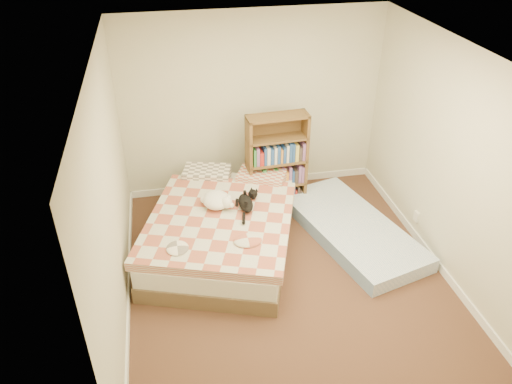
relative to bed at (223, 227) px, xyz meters
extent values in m
cube|color=#4C2C20|center=(0.62, -0.70, -0.27)|extent=(3.50, 4.00, 0.01)
cube|color=white|center=(0.62, -0.70, 2.23)|extent=(3.50, 4.00, 0.01)
cube|color=beige|center=(0.62, 1.30, 0.98)|extent=(3.50, 0.01, 2.50)
cube|color=beige|center=(0.62, -2.70, 0.98)|extent=(3.50, 0.01, 2.50)
cube|color=beige|center=(-1.13, -0.70, 0.98)|extent=(0.01, 4.00, 2.50)
cube|color=beige|center=(2.37, -0.70, 0.98)|extent=(0.01, 4.00, 2.50)
cube|color=white|center=(0.62, 1.29, -0.22)|extent=(3.50, 0.02, 0.10)
cube|color=white|center=(-1.12, -0.70, -0.22)|extent=(0.02, 4.00, 0.10)
cube|color=white|center=(2.36, -0.70, -0.22)|extent=(0.02, 4.00, 0.10)
cube|color=white|center=(2.36, -0.30, 0.03)|extent=(0.03, 0.09, 0.13)
cube|color=brown|center=(0.00, -0.04, -0.17)|extent=(2.16, 2.57, 0.20)
cube|color=silver|center=(0.00, -0.04, 0.04)|extent=(2.11, 2.51, 0.22)
cube|color=#B75A44|center=(0.00, -0.04, 0.20)|extent=(2.10, 2.22, 0.11)
cube|color=slate|center=(-0.36, 0.79, 0.24)|extent=(0.69, 0.56, 0.16)
cube|color=#B75A44|center=(0.36, 0.79, 0.24)|extent=(0.69, 0.56, 0.16)
cube|color=brown|center=(0.46, 0.75, 0.39)|extent=(0.06, 0.27, 1.32)
cube|color=brown|center=(1.21, 0.75, 0.39)|extent=(0.06, 0.27, 1.32)
cube|color=brown|center=(0.84, 0.87, 0.39)|extent=(0.79, 0.07, 1.32)
cube|color=brown|center=(0.84, 0.75, -0.25)|extent=(0.81, 0.31, 0.03)
cube|color=brown|center=(0.84, 0.75, 0.40)|extent=(0.81, 0.31, 0.03)
cube|color=brown|center=(0.84, 0.75, 1.03)|extent=(0.81, 0.31, 0.03)
cube|color=#7A9CCC|center=(1.60, -0.13, -0.17)|extent=(1.43, 2.22, 0.18)
ellipsoid|color=black|center=(0.28, -0.03, 0.32)|extent=(0.35, 0.40, 0.12)
sphere|color=black|center=(0.28, 0.17, 0.33)|extent=(0.16, 0.16, 0.11)
cone|color=black|center=(0.25, 0.21, 0.38)|extent=(0.05, 0.05, 0.04)
cone|color=black|center=(0.31, 0.21, 0.38)|extent=(0.05, 0.05, 0.04)
cylinder|color=black|center=(0.38, -0.27, 0.29)|extent=(0.15, 0.19, 0.04)
ellipsoid|color=white|center=(-0.05, 0.07, 0.35)|extent=(0.33, 0.37, 0.17)
sphere|color=white|center=(0.05, -0.04, 0.36)|extent=(0.14, 0.14, 0.14)
sphere|color=white|center=(0.10, -0.09, 0.35)|extent=(0.06, 0.06, 0.06)
sphere|color=white|center=(-0.20, 0.13, 0.33)|extent=(0.08, 0.08, 0.08)
camera|label=1|loc=(-0.55, -4.83, 3.55)|focal=35.00mm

